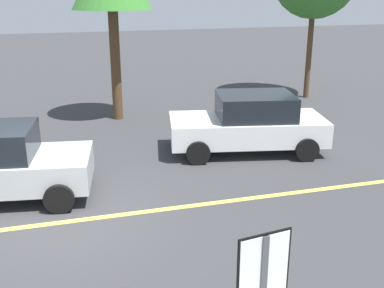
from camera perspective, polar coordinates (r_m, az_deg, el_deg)
The scene contains 3 objects.
ground_plane at distance 9.97m, azimuth -15.65°, elevation -9.18°, with size 80.00×80.00×0.00m, color #38383A.
lane_marking_centre at distance 10.34m, azimuth 1.29°, elevation -7.33°, with size 28.00×0.16×0.01m, color #E0D14C.
car_white_mid_road at distance 13.40m, azimuth 6.94°, elevation 2.52°, with size 4.61×2.73×1.66m.
Camera 1 is at (0.23, -8.86, 4.57)m, focal length 44.08 mm.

